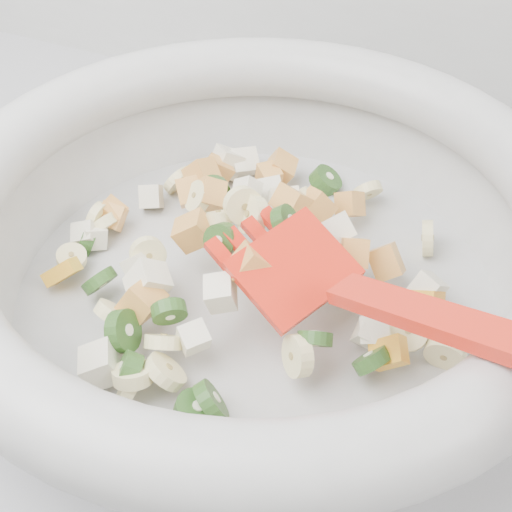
% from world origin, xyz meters
% --- Properties ---
extents(mixing_bowl, '(0.50, 0.44, 0.17)m').
position_xyz_m(mixing_bowl, '(-0.07, 1.44, 0.97)').
color(mixing_bowl, beige).
rests_on(mixing_bowl, counter).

